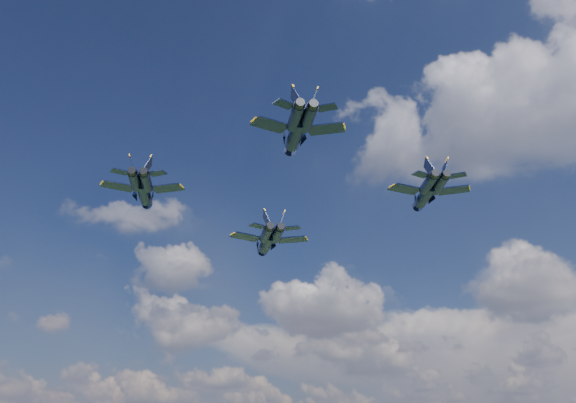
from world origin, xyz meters
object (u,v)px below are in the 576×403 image
Objects in this scene: jet_lead at (266,243)px; jet_right at (425,196)px; jet_slot at (295,136)px; jet_left at (144,193)px.

jet_right reaches higher than jet_lead.
jet_right is at bearing 34.22° from jet_slot.
jet_lead is 36.00m from jet_slot.
jet_slot reaches higher than jet_right.
jet_left reaches higher than jet_lead.
jet_right is (29.51, -2.02, 1.23)m from jet_lead.
jet_lead is at bearing 138.90° from jet_right.
jet_left is 40.45m from jet_right.
jet_right is (33.28, 23.00, -0.08)m from jet_left.
jet_slot is (-6.01, -25.19, 0.50)m from jet_right.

